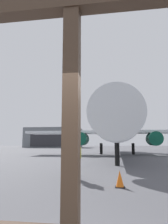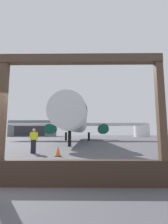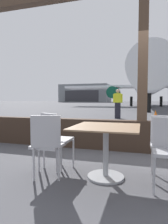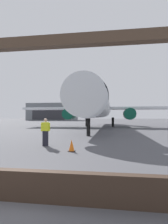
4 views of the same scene
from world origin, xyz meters
name	(u,v)px [view 4 (image 4 of 4)]	position (x,y,z in m)	size (l,w,h in m)	color
ground_plane	(100,124)	(0.00, 40.00, 0.00)	(220.00, 220.00, 0.00)	#4C4C51
airplane	(99,106)	(0.55, 27.50, 3.58)	(26.99, 35.17, 10.50)	silver
ground_crew_worker	(45,132)	(-1.40, 7.35, 0.90)	(0.53, 0.28, 1.74)	black
traffic_cone	(72,146)	(0.63, 5.81, 0.30)	(0.36, 0.36, 0.63)	orange
distant_hangar	(53,112)	(-25.43, 83.22, 4.01)	(21.80, 13.85, 8.02)	slate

